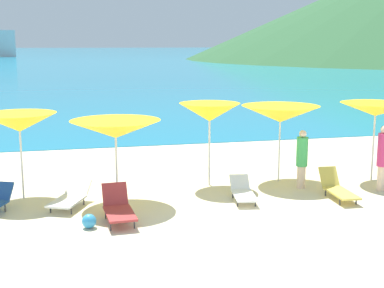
% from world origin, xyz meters
% --- Properties ---
extents(ground_plane, '(50.00, 100.00, 0.30)m').
position_xyz_m(ground_plane, '(0.00, 10.00, -0.15)').
color(ground_plane, beige).
extents(ocean_water, '(650.00, 440.00, 0.02)m').
position_xyz_m(ocean_water, '(0.00, 230.73, 0.01)').
color(ocean_water, teal).
rests_on(ocean_water, ground_plane).
extents(umbrella_0, '(2.03, 2.03, 2.26)m').
position_xyz_m(umbrella_0, '(-4.97, 4.32, 2.01)').
color(umbrella_0, silver).
rests_on(umbrella_0, ground_plane).
extents(umbrella_1, '(2.43, 2.43, 2.14)m').
position_xyz_m(umbrella_1, '(-2.59, 3.30, 1.91)').
color(umbrella_1, silver).
rests_on(umbrella_1, ground_plane).
extents(umbrella_2, '(1.91, 1.91, 2.37)m').
position_xyz_m(umbrella_2, '(0.16, 4.42, 2.11)').
color(umbrella_2, silver).
rests_on(umbrella_2, ground_plane).
extents(umbrella_3, '(2.48, 2.48, 2.25)m').
position_xyz_m(umbrella_3, '(2.30, 4.40, 2.00)').
color(umbrella_3, silver).
rests_on(umbrella_3, ground_plane).
extents(umbrella_4, '(2.08, 2.08, 2.32)m').
position_xyz_m(umbrella_4, '(5.02, 3.81, 2.12)').
color(umbrella_4, silver).
rests_on(umbrella_4, ground_plane).
extents(lounge_chair_0, '(1.18, 1.62, 0.54)m').
position_xyz_m(lounge_chair_0, '(-3.77, 3.19, 0.25)').
color(lounge_chair_0, white).
rests_on(lounge_chair_0, ground_plane).
extents(lounge_chair_1, '(0.60, 1.62, 0.70)m').
position_xyz_m(lounge_chair_1, '(3.11, 2.35, 0.27)').
color(lounge_chair_1, '#D8BF4C').
rests_on(lounge_chair_1, ground_plane).
extents(lounge_chair_2, '(0.68, 1.51, 0.76)m').
position_xyz_m(lounge_chair_2, '(-2.72, 1.80, 0.32)').
color(lounge_chair_2, '#A53333').
rests_on(lounge_chair_2, ground_plane).
extents(lounge_chair_4, '(0.75, 1.56, 0.52)m').
position_xyz_m(lounge_chair_4, '(0.61, 2.74, 0.23)').
color(lounge_chair_4, white).
rests_on(lounge_chair_4, ground_plane).
extents(beachgoer_0, '(0.32, 0.32, 1.65)m').
position_xyz_m(beachgoer_0, '(2.61, 3.52, 0.87)').
color(beachgoer_0, beige).
rests_on(beachgoer_0, ground_plane).
extents(beachgoer_1, '(0.33, 0.33, 1.83)m').
position_xyz_m(beachgoer_1, '(4.64, 2.71, 0.98)').
color(beachgoer_1, beige).
rests_on(beachgoer_1, ground_plane).
extents(beach_ball, '(0.32, 0.32, 0.32)m').
position_xyz_m(beach_ball, '(-3.40, 1.48, 0.16)').
color(beach_ball, '#3399D8').
rests_on(beach_ball, ground_plane).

